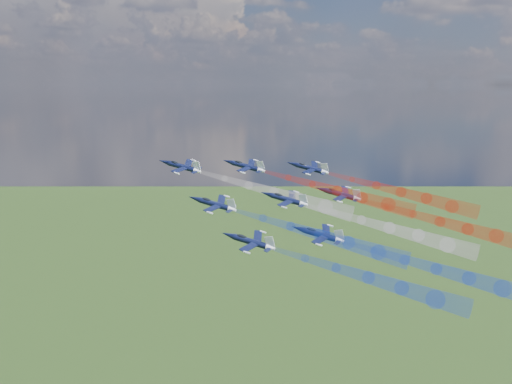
{
  "coord_description": "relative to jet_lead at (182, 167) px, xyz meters",
  "views": [
    {
      "loc": [
        -31.53,
        -146.91,
        167.32
      ],
      "look_at": [
        -24.24,
        0.1,
        140.93
      ],
      "focal_mm": 42.03,
      "sensor_mm": 36.0,
      "label": 1
    }
  ],
  "objects": [
    {
      "name": "jet_rear_right",
      "position": [
        41.05,
        -4.21,
        -6.94
      ],
      "size": [
        15.77,
        14.35,
        8.05
      ],
      "primitive_type": null,
      "rotation": [
        0.22,
        -0.23,
        1.15
      ],
      "color": "black"
    },
    {
      "name": "trail_rear_left",
      "position": [
        55.71,
        -36.27,
        -17.18
      ],
      "size": [
        38.79,
        19.35,
        13.31
      ],
      "primitive_type": null,
      "rotation": [
        0.22,
        -0.23,
        1.15
      ],
      "color": "blue"
    },
    {
      "name": "jet_lead",
      "position": [
        0.0,
        0.0,
        0.0
      ],
      "size": [
        15.77,
        14.35,
        8.05
      ],
      "primitive_type": null,
      "rotation": [
        0.22,
        -0.23,
        1.15
      ],
      "color": "black"
    },
    {
      "name": "jet_outer_right",
      "position": [
        34.7,
        8.42,
        -1.81
      ],
      "size": [
        15.77,
        14.35,
        8.05
      ],
      "primitive_type": null,
      "rotation": [
        0.22,
        -0.23,
        1.15
      ],
      "color": "black"
    },
    {
      "name": "trail_inner_left",
      "position": [
        32.14,
        -26.91,
        -11.89
      ],
      "size": [
        38.79,
        19.35,
        13.31
      ],
      "primitive_type": null,
      "rotation": [
        0.22,
        -0.23,
        1.15
      ],
      "color": "blue"
    },
    {
      "name": "jet_inner_right",
      "position": [
        16.82,
        4.79,
        -0.66
      ],
      "size": [
        15.77,
        14.35,
        8.05
      ],
      "primitive_type": null,
      "rotation": [
        0.22,
        -0.23,
        1.15
      ],
      "color": "black"
    },
    {
      "name": "trail_lead",
      "position": [
        23.38,
        -9.2,
        -5.35
      ],
      "size": [
        38.79,
        19.35,
        13.31
      ],
      "primitive_type": null,
      "rotation": [
        0.22,
        -0.23,
        1.15
      ],
      "color": "white"
    },
    {
      "name": "jet_inner_left",
      "position": [
        8.76,
        -17.71,
        -6.54
      ],
      "size": [
        15.77,
        14.35,
        8.05
      ],
      "primitive_type": null,
      "rotation": [
        0.22,
        -0.23,
        1.15
      ],
      "color": "black"
    },
    {
      "name": "trail_inner_right",
      "position": [
        40.2,
        -4.41,
        -6.01
      ],
      "size": [
        38.79,
        19.35,
        13.31
      ],
      "primitive_type": null,
      "rotation": [
        0.22,
        -0.23,
        1.15
      ],
      "color": "red"
    },
    {
      "name": "jet_rear_left",
      "position": [
        32.33,
        -27.07,
        -11.83
      ],
      "size": [
        15.77,
        14.35,
        8.05
      ],
      "primitive_type": null,
      "rotation": [
        0.22,
        -0.23,
        1.15
      ],
      "color": "black"
    },
    {
      "name": "trail_outer_right",
      "position": [
        58.08,
        -0.78,
        -7.16
      ],
      "size": [
        38.79,
        19.35,
        13.31
      ],
      "primitive_type": null,
      "rotation": [
        0.22,
        -0.23,
        1.15
      ],
      "color": "red"
    },
    {
      "name": "trail_center_third",
      "position": [
        49.59,
        -21.15,
        -11.99
      ],
      "size": [
        38.79,
        19.35,
        13.31
      ],
      "primitive_type": null,
      "rotation": [
        0.22,
        -0.23,
        1.15
      ],
      "color": "white"
    },
    {
      "name": "jet_center_third",
      "position": [
        26.21,
        -11.95,
        -6.64
      ],
      "size": [
        15.77,
        14.35,
        8.05
      ],
      "primitive_type": null,
      "rotation": [
        0.22,
        -0.23,
        1.15
      ],
      "color": "black"
    },
    {
      "name": "trail_rear_right",
      "position": [
        64.42,
        -13.41,
        -12.29
      ],
      "size": [
        38.79,
        19.35,
        13.31
      ],
      "primitive_type": null,
      "rotation": [
        0.22,
        -0.23,
        1.15
      ],
      "color": "red"
    },
    {
      "name": "trail_outer_left",
      "position": [
        40.0,
        -41.43,
        -17.18
      ],
      "size": [
        38.79,
        19.35,
        13.31
      ],
      "primitive_type": null,
      "rotation": [
        0.22,
        -0.23,
        1.15
      ],
      "color": "blue"
    },
    {
      "name": "jet_outer_left",
      "position": [
        16.63,
        -32.23,
        -11.83
      ],
      "size": [
        15.77,
        14.35,
        8.05
      ],
      "primitive_type": null,
      "rotation": [
        0.22,
        -0.23,
        1.15
      ],
      "color": "black"
    }
  ]
}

